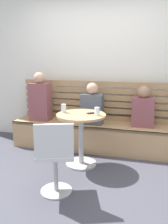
% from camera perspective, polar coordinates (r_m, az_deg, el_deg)
% --- Properties ---
extents(ground, '(8.00, 8.00, 0.00)m').
position_cam_1_polar(ground, '(2.97, -3.12, -17.16)').
color(ground, '#42424C').
extents(back_wall, '(5.20, 0.10, 2.90)m').
position_cam_1_polar(back_wall, '(4.15, 3.82, 12.46)').
color(back_wall, white).
rests_on(back_wall, ground).
extents(booth_bench, '(2.70, 0.52, 0.44)m').
position_cam_1_polar(booth_bench, '(3.93, 2.28, -5.80)').
color(booth_bench, tan).
rests_on(booth_bench, ground).
extents(booth_backrest, '(2.65, 0.04, 0.67)m').
position_cam_1_polar(booth_backrest, '(4.02, 3.12, 2.81)').
color(booth_backrest, '#A68157').
rests_on(booth_backrest, booth_bench).
extents(cafe_table, '(0.68, 0.68, 0.74)m').
position_cam_1_polar(cafe_table, '(3.27, -0.70, -4.28)').
color(cafe_table, '#ADADB2').
rests_on(cafe_table, ground).
extents(white_chair, '(0.51, 0.51, 0.85)m').
position_cam_1_polar(white_chair, '(2.59, -7.04, -10.47)').
color(white_chair, '#ADADB2').
rests_on(white_chair, ground).
extents(person_adult, '(0.34, 0.22, 0.82)m').
position_cam_1_polar(person_adult, '(4.06, -10.58, 3.16)').
color(person_adult, brown).
rests_on(person_adult, booth_bench).
extents(person_child_left, '(0.34, 0.22, 0.67)m').
position_cam_1_polar(person_child_left, '(3.78, 2.02, 1.52)').
color(person_child_left, '#4C515B').
rests_on(person_child_left, booth_bench).
extents(person_child_middle, '(0.34, 0.22, 0.64)m').
position_cam_1_polar(person_child_middle, '(3.75, 14.10, 0.79)').
color(person_child_middle, brown).
rests_on(person_child_middle, booth_bench).
extents(cup_water_clear, '(0.07, 0.07, 0.11)m').
position_cam_1_polar(cup_water_clear, '(3.13, 3.17, 0.16)').
color(cup_water_clear, white).
rests_on(cup_water_clear, cafe_table).
extents(cup_glass_tall, '(0.07, 0.07, 0.12)m').
position_cam_1_polar(cup_glass_tall, '(3.30, -4.96, 0.89)').
color(cup_glass_tall, silver).
rests_on(cup_glass_tall, cafe_table).
extents(phone_on_table, '(0.15, 0.14, 0.01)m').
position_cam_1_polar(phone_on_table, '(3.25, 1.92, -0.29)').
color(phone_on_table, black).
rests_on(phone_on_table, cafe_table).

